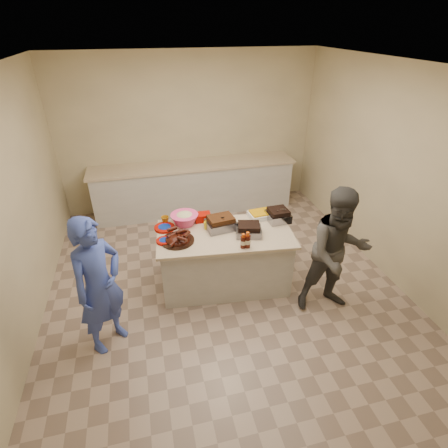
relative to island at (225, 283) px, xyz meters
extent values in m
cube|color=#47230F|center=(-0.03, 0.11, 0.79)|extent=(0.40, 0.32, 0.11)
cube|color=black|center=(0.27, -0.11, 0.79)|extent=(0.36, 0.32, 0.09)
cube|color=gray|center=(0.75, 0.14, 0.79)|extent=(0.29, 0.29, 0.11)
cylinder|color=silver|center=(0.07, 0.24, 0.79)|extent=(0.29, 0.29, 0.05)
cube|color=#D89D07|center=(0.57, 0.28, 0.79)|extent=(0.35, 0.27, 0.09)
cylinder|color=#380F07|center=(0.13, -0.36, 0.79)|extent=(0.07, 0.07, 0.19)
cylinder|color=#380F07|center=(0.18, -0.37, 0.79)|extent=(0.08, 0.08, 0.20)
cylinder|color=yellow|center=(-0.21, 0.15, 0.79)|extent=(0.05, 0.05, 0.13)
imported|color=silver|center=(-0.01, 0.19, 0.79)|extent=(0.14, 0.06, 0.14)
cylinder|color=#990B01|center=(-0.72, 0.28, 0.79)|extent=(0.28, 0.28, 0.03)
cylinder|color=#990B01|center=(-0.75, -0.02, 0.79)|extent=(0.21, 0.21, 0.03)
imported|color=#A86C0D|center=(-0.69, 0.42, 0.79)|extent=(0.11, 0.10, 0.10)
cube|color=#990B01|center=(-0.21, 0.37, 0.79)|extent=(0.21, 0.16, 0.10)
imported|color=#3D52B2|center=(-1.46, -0.65, 0.00)|extent=(1.48, 1.52, 0.37)
imported|color=#4A4843|center=(1.14, -0.71, 0.00)|extent=(0.90, 1.64, 0.60)
camera|label=1|loc=(-0.90, -3.57, 3.09)|focal=28.00mm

